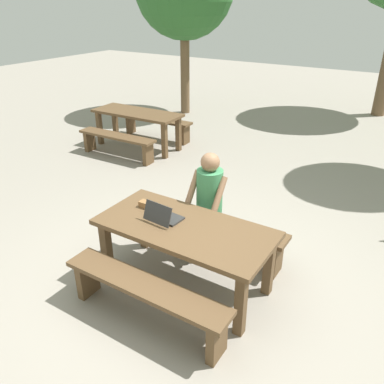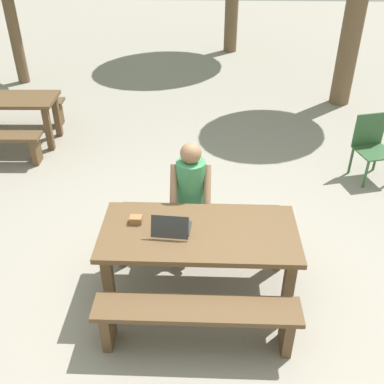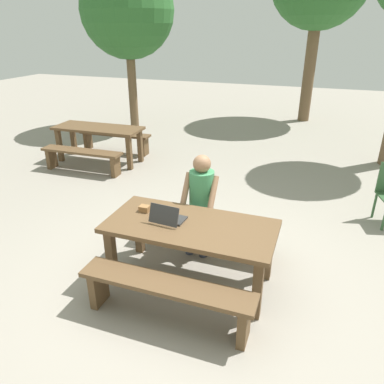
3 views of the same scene
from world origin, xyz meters
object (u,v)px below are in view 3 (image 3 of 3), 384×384
Objects in this scene: picnic_table_mid at (98,133)px; laptop at (168,217)px; small_pouch at (145,209)px; tree_right at (127,11)px; person_seated at (201,197)px; picnic_table_front at (190,233)px.

laptop is at bearing -48.77° from picnic_table_mid.
tree_right is at bearing 119.23° from small_pouch.
person_seated is at bearing -40.59° from picnic_table_mid.
tree_right reaches higher than person_seated.
tree_right is (-3.53, 5.84, 2.17)m from laptop.
laptop is 0.19× the size of picnic_table_mid.
picnic_table_mid is (-2.53, 2.96, -0.13)m from small_pouch.
person_seated is 6.73m from tree_right.
picnic_table_front is 1.43× the size of person_seated.
tree_right is at bearing 125.33° from person_seated.
picnic_table_front is at bearing -10.06° from small_pouch.
laptop is 0.67m from person_seated.
small_pouch is at bearing -51.09° from picnic_table_mid.
picnic_table_mid is 0.44× the size of tree_right.
laptop is 4.21m from picnic_table_mid.
picnic_table_front is at bearing -80.97° from person_seated.
tree_right is (-0.66, 2.76, 2.33)m from picnic_table_mid.
person_seated reaches higher than laptop.
small_pouch is 0.06× the size of picnic_table_mid.
person_seated reaches higher than small_pouch.
picnic_table_front is 0.43× the size of tree_right.
picnic_table_mid is 3.67m from tree_right.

